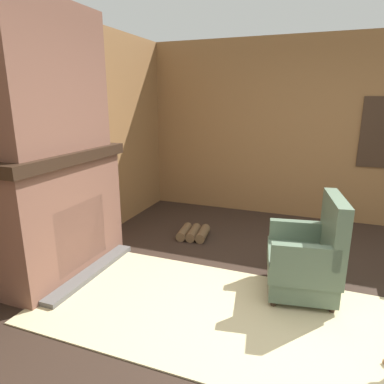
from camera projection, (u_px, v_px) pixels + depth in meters
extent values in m
plane|color=#2D2119|center=(311.00, 321.00, 2.87)|extent=(14.00, 14.00, 0.00)
cube|color=olive|center=(36.00, 146.00, 3.46)|extent=(0.06, 6.05, 2.69)
cube|color=olive|center=(327.00, 131.00, 5.00)|extent=(6.05, 0.06, 2.69)
cube|color=brown|center=(63.00, 218.00, 3.57)|extent=(0.45, 1.46, 1.19)
cube|color=black|center=(79.00, 233.00, 3.54)|extent=(0.08, 0.76, 0.67)
cube|color=#565451|center=(92.00, 272.00, 3.61)|extent=(0.16, 1.31, 0.06)
cube|color=black|center=(57.00, 157.00, 3.40)|extent=(0.55, 1.56, 0.11)
cube|color=brown|center=(49.00, 79.00, 3.20)|extent=(0.39, 1.28, 1.37)
cube|color=#C6B789|center=(237.00, 317.00, 2.91)|extent=(3.56, 1.54, 0.01)
cube|color=#516651|center=(300.00, 276.00, 3.24)|extent=(0.69, 0.74, 0.24)
cube|color=#516651|center=(302.00, 261.00, 3.20)|extent=(0.73, 0.78, 0.18)
cube|color=#516651|center=(334.00, 227.00, 3.06)|extent=(0.23, 0.70, 0.55)
cube|color=#516651|center=(305.00, 257.00, 2.87)|extent=(0.57, 0.18, 0.20)
cube|color=#516651|center=(298.00, 231.00, 3.44)|extent=(0.57, 0.18, 0.20)
cylinder|color=#332319|center=(273.00, 303.00, 3.07)|extent=(0.06, 0.06, 0.06)
cylinder|color=#332319|center=(272.00, 273.00, 3.59)|extent=(0.06, 0.06, 0.06)
cylinder|color=#332319|center=(332.00, 310.00, 2.97)|extent=(0.06, 0.06, 0.06)
cylinder|color=#332319|center=(322.00, 278.00, 3.50)|extent=(0.06, 0.06, 0.06)
cylinder|color=brown|center=(184.00, 232.00, 4.62)|extent=(0.18, 0.42, 0.13)
cylinder|color=brown|center=(193.00, 233.00, 4.59)|extent=(0.18, 0.42, 0.13)
cylinder|color=brown|center=(203.00, 234.00, 4.56)|extent=(0.18, 0.42, 0.13)
ellipsoid|color=silver|center=(21.00, 152.00, 3.04)|extent=(0.12, 0.12, 0.09)
cylinder|color=white|center=(19.00, 138.00, 3.00)|extent=(0.07, 0.07, 0.16)
cube|color=gray|center=(86.00, 138.00, 3.86)|extent=(0.16, 0.24, 0.15)
cube|color=silver|center=(92.00, 137.00, 3.83)|extent=(0.01, 0.04, 0.02)
cylinder|color=#336093|center=(47.00, 139.00, 3.34)|extent=(0.07, 0.25, 0.24)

